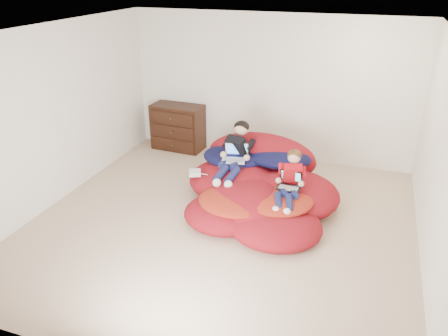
# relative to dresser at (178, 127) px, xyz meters

# --- Properties ---
(room_shell) EXTENTS (5.10, 5.10, 2.77)m
(room_shell) POSITION_rel_dresser_xyz_m (1.67, -2.25, -0.20)
(room_shell) COLOR #C5A98C
(room_shell) RESTS_ON ground
(dresser) EXTENTS (0.97, 0.56, 0.85)m
(dresser) POSITION_rel_dresser_xyz_m (0.00, 0.00, 0.00)
(dresser) COLOR black
(dresser) RESTS_ON ground
(beanbag_pile) EXTENTS (2.28, 2.44, 0.87)m
(beanbag_pile) POSITION_rel_dresser_xyz_m (1.99, -1.55, -0.17)
(beanbag_pile) COLOR maroon
(beanbag_pile) RESTS_ON ground
(cream_pillow) EXTENTS (0.39, 0.25, 0.25)m
(cream_pillow) POSITION_rel_dresser_xyz_m (1.48, -0.71, 0.20)
(cream_pillow) COLOR white
(cream_pillow) RESTS_ON beanbag_pile
(older_boy) EXTENTS (0.39, 1.05, 0.70)m
(older_boy) POSITION_rel_dresser_xyz_m (1.56, -1.31, 0.26)
(older_boy) COLOR black
(older_boy) RESTS_ON beanbag_pile
(younger_boy) EXTENTS (0.34, 0.85, 0.61)m
(younger_boy) POSITION_rel_dresser_xyz_m (2.48, -1.79, 0.18)
(younger_boy) COLOR red
(younger_boy) RESTS_ON beanbag_pile
(laptop_white) EXTENTS (0.38, 0.41, 0.23)m
(laptop_white) POSITION_rel_dresser_xyz_m (1.56, -1.36, 0.20)
(laptop_white) COLOR silver
(laptop_white) RESTS_ON older_boy
(laptop_black) EXTENTS (0.31, 0.32, 0.21)m
(laptop_black) POSITION_rel_dresser_xyz_m (2.48, -1.82, 0.12)
(laptop_black) COLOR black
(laptop_black) RESTS_ON younger_boy
(power_adapter) EXTENTS (0.22, 0.22, 0.06)m
(power_adapter) POSITION_rel_dresser_xyz_m (1.06, -1.71, -0.00)
(power_adapter) COLOR silver
(power_adapter) RESTS_ON beanbag_pile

